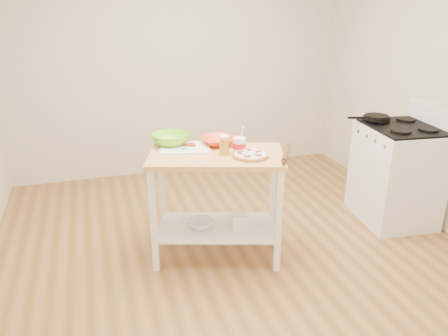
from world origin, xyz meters
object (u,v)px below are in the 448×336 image
prep_island (216,184)px  rolling_pin (286,153)px  beer_pint (224,145)px  spatula (188,147)px  cutting_board (185,147)px  knife (172,143)px  skillet (376,118)px  shelf_glass_bowl (201,224)px  green_bowl (171,139)px  shelf_bin (240,221)px  gas_stove (396,173)px  yogurt_tub (239,145)px  pizza (250,155)px  orange_bowl (218,141)px

prep_island → rolling_pin: (0.50, -0.20, 0.28)m
beer_pint → spatula: bearing=140.9°
cutting_board → spatula: cutting_board is taller
knife → beer_pint: beer_pint is taller
skillet → shelf_glass_bowl: 1.95m
green_bowl → rolling_pin: size_ratio=0.84×
skillet → shelf_bin: (-1.49, -0.41, -0.65)m
spatula → green_bowl: 0.19m
shelf_glass_bowl → prep_island: bearing=-9.0°
gas_stove → spatula: bearing=-175.5°
spatula → knife: bearing=103.9°
gas_stove → cutting_board: size_ratio=2.40×
rolling_pin → knife: bearing=146.0°
prep_island → green_bowl: bearing=132.0°
shelf_bin → yogurt_tub: bearing=89.6°
green_bowl → gas_stove: bearing=-5.7°
pizza → spatula: (-0.42, 0.31, -0.00)m
spatula → skillet: bearing=-12.8°
rolling_pin → gas_stove: bearing=13.6°
pizza → green_bowl: size_ratio=0.92×
yogurt_tub → rolling_pin: yogurt_tub is taller
pizza → spatula: 0.52m
gas_stove → green_bowl: 2.18m
skillet → beer_pint: 1.66m
skillet → shelf_bin: 1.68m
knife → green_bowl: 0.03m
skillet → pizza: (-1.44, -0.47, -0.06)m
skillet → spatula: size_ratio=2.68×
knife → green_bowl: green_bowl is taller
prep_island → gas_stove: gas_stove is taller
gas_stove → skillet: bearing=130.5°
knife → orange_bowl: bearing=-18.1°
green_bowl → beer_pint: beer_pint is taller
cutting_board → prep_island: bearing=-32.2°
rolling_pin → orange_bowl: bearing=135.1°
gas_stove → pizza: 1.67m
beer_pint → yogurt_tub: (0.12, -0.00, -0.01)m
knife → rolling_pin: 0.95m
green_bowl → yogurt_tub: yogurt_tub is taller
orange_bowl → yogurt_tub: size_ratio=1.24×
pizza → orange_bowl: orange_bowl is taller
skillet → cutting_board: (-1.87, -0.12, -0.07)m
skillet → green_bowl: size_ratio=1.27×
gas_stove → knife: size_ratio=4.11×
orange_bowl → green_bowl: (-0.37, 0.11, 0.01)m
gas_stove → shelf_glass_bowl: gas_stove is taller
gas_stove → cutting_board: gas_stove is taller
shelf_bin → spatula: bearing=146.5°
yogurt_tub → shelf_glass_bowl: bearing=170.9°
gas_stove → beer_pint: gas_stove is taller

